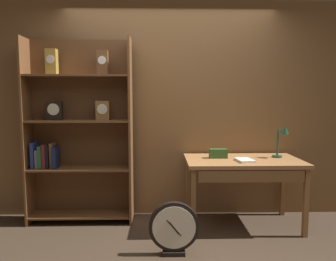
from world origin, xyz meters
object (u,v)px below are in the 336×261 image
object	(u,v)px
workbench	(243,167)
open_repair_manual	(245,160)
desk_lamp	(282,137)
round_clock_large	(174,228)
bookshelf	(77,133)
toolbox_small	(218,153)

from	to	relation	value
workbench	open_repair_manual	distance (m)	0.14
desk_lamp	round_clock_large	bearing A→B (deg)	-149.91
bookshelf	open_repair_manual	xyz separation A→B (m)	(1.87, -0.33, -0.27)
desk_lamp	toolbox_small	distance (m)	0.75
toolbox_small	round_clock_large	size ratio (longest dim) A/B	0.40
desk_lamp	open_repair_manual	world-z (taller)	desk_lamp
toolbox_small	open_repair_manual	world-z (taller)	toolbox_small
toolbox_small	open_repair_manual	bearing A→B (deg)	-38.48
workbench	round_clock_large	bearing A→B (deg)	-141.32
desk_lamp	toolbox_small	xyz separation A→B (m)	(-0.73, 0.00, -0.19)
toolbox_small	open_repair_manual	xyz separation A→B (m)	(0.25, -0.20, -0.04)
workbench	round_clock_large	size ratio (longest dim) A/B	2.53
workbench	toolbox_small	distance (m)	0.31
open_repair_manual	toolbox_small	bearing A→B (deg)	133.31
bookshelf	round_clock_large	size ratio (longest dim) A/B	4.21
bookshelf	round_clock_large	bearing A→B (deg)	-38.58
open_repair_manual	round_clock_large	bearing A→B (deg)	-153.91
desk_lamp	workbench	bearing A→B (deg)	-168.92
bookshelf	desk_lamp	world-z (taller)	bookshelf
bookshelf	round_clock_large	world-z (taller)	bookshelf
toolbox_small	open_repair_manual	size ratio (longest dim) A/B	0.91
toolbox_small	workbench	bearing A→B (deg)	-19.63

